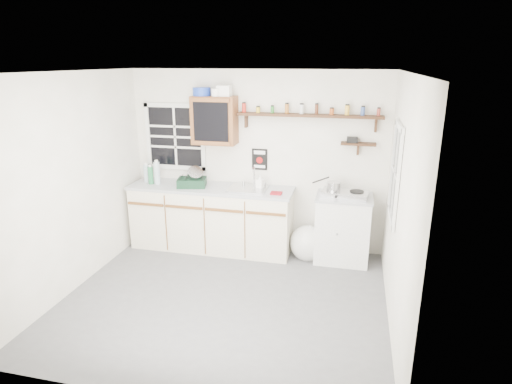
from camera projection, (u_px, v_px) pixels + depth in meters
The scene contains 18 objects.
room at pixel (222, 194), 4.53m from camera, with size 3.64×3.24×2.54m.
main_cabinet at pixel (212, 218), 6.10m from camera, with size 2.31×0.63×0.92m.
right_cabinet at pixel (342, 228), 5.72m from camera, with size 0.73×0.57×0.91m.
sink at pixel (248, 188), 5.85m from camera, with size 0.52×0.44×0.29m.
upper_cabinet at pixel (214, 120), 5.82m from camera, with size 0.60×0.32×0.65m.
upper_cabinet_clutter at pixel (211, 91), 5.72m from camera, with size 0.53×0.24×0.14m.
spice_shelf at pixel (309, 115), 5.58m from camera, with size 1.91×0.18×0.35m.
secondary_shelf at pixel (357, 143), 5.55m from camera, with size 0.45×0.16×0.24m.
warning_sign at pixel (260, 159), 5.98m from camera, with size 0.22×0.02×0.30m.
window_back at pixel (175, 137), 6.17m from camera, with size 0.93×0.03×0.98m.
window_right at pixel (396, 173), 4.59m from camera, with size 0.03×0.78×1.08m.
water_bottles at pixel (152, 173), 6.09m from camera, with size 0.28×0.15×0.35m.
dish_rack at pixel (193, 180), 5.95m from camera, with size 0.44×0.37×0.29m.
soap_bottle at pixel (260, 182), 5.84m from camera, with size 0.09×0.09×0.20m, color silver.
rag at pixel (276, 193), 5.64m from camera, with size 0.15×0.13×0.02m, color maroon.
hotplate at pixel (345, 194), 5.56m from camera, with size 0.63×0.40×0.09m.
saucepan at pixel (333, 186), 5.57m from camera, with size 0.40×0.32×0.19m.
trash_bag at pixel (308, 243), 5.84m from camera, with size 0.45×0.41×0.51m.
Camera 1 is at (1.33, -4.12, 2.61)m, focal length 30.00 mm.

